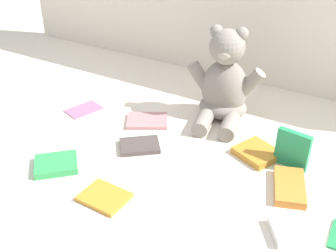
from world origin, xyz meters
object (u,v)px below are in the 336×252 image
object	(u,v)px
teddy_bear	(224,86)
book_case_3	(84,109)
book_case_5	(56,164)
book_case_2	(257,153)
book_case_9	(289,187)
book_case_10	(295,231)
book_case_4	(140,146)
book_case_6	(293,149)
book_case_8	(104,197)
book_case_7	(147,121)

from	to	relation	value
teddy_bear	book_case_3	world-z (taller)	teddy_bear
teddy_bear	book_case_5	world-z (taller)	teddy_bear
book_case_2	book_case_9	size ratio (longest dim) A/B	0.78
book_case_5	book_case_10	world-z (taller)	same
book_case_4	book_case_10	distance (m)	0.46
book_case_2	book_case_5	xyz separation A→B (m)	(-0.42, -0.30, 0.00)
book_case_3	book_case_10	size ratio (longest dim) A/B	1.12
book_case_6	book_case_9	world-z (taller)	book_case_6
book_case_3	book_case_9	bearing A→B (deg)	13.22
book_case_4	book_case_10	bearing A→B (deg)	-142.04
teddy_bear	book_case_8	xyz separation A→B (m)	(-0.08, -0.48, -0.10)
teddy_bear	book_case_7	xyz separation A→B (m)	(-0.18, -0.14, -0.10)
book_case_3	book_case_7	distance (m)	0.21
book_case_3	book_case_5	xyz separation A→B (m)	(0.13, -0.27, 0.01)
book_case_2	book_case_5	size ratio (longest dim) A/B	0.98
book_case_7	book_case_3	bearing A→B (deg)	69.63
book_case_6	book_case_7	xyz separation A→B (m)	(-0.43, 0.00, -0.04)
book_case_6	book_case_4	bearing A→B (deg)	-153.93
book_case_2	book_case_6	size ratio (longest dim) A/B	1.04
book_case_6	book_case_9	xyz separation A→B (m)	(0.03, -0.10, -0.04)
book_case_6	book_case_7	bearing A→B (deg)	-172.14
book_case_7	book_case_8	bearing A→B (deg)	166.04
teddy_bear	book_case_6	distance (m)	0.29
book_case_4	book_case_5	bearing A→B (deg)	104.17
book_case_5	book_case_9	world-z (taller)	book_case_9
book_case_7	book_case_4	bearing A→B (deg)	173.58
book_case_2	book_case_3	xyz separation A→B (m)	(-0.55, -0.03, -0.01)
book_case_4	book_case_7	distance (m)	0.13
book_case_7	book_case_9	size ratio (longest dim) A/B	0.90
teddy_bear	book_case_7	distance (m)	0.25
teddy_bear	book_case_5	distance (m)	0.52
book_case_7	book_case_10	bearing A→B (deg)	-144.50
book_case_3	book_case_9	xyz separation A→B (m)	(0.67, -0.06, 0.01)
book_case_6	book_case_3	bearing A→B (deg)	-168.91
book_case_2	book_case_8	world-z (taller)	book_case_2
book_case_8	book_case_10	distance (m)	0.42
book_case_2	book_case_5	bearing A→B (deg)	149.14
book_case_4	book_case_6	size ratio (longest dim) A/B	1.06
book_case_2	book_case_9	bearing A→B (deg)	-106.57
book_case_3	book_case_6	size ratio (longest dim) A/B	1.06
book_case_3	teddy_bear	bearing A→B (deg)	42.95
book_case_9	book_case_10	bearing A→B (deg)	91.67
teddy_bear	book_case_2	size ratio (longest dim) A/B	2.69
book_case_9	book_case_6	bearing A→B (deg)	-93.37
book_case_2	book_case_9	world-z (taller)	book_case_9
book_case_3	book_case_10	xyz separation A→B (m)	(0.72, -0.20, 0.01)
book_case_6	teddy_bear	bearing A→B (deg)	158.28
teddy_bear	book_case_6	bearing A→B (deg)	-41.76
book_case_4	book_case_6	distance (m)	0.40
book_case_10	teddy_bear	bearing A→B (deg)	6.43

